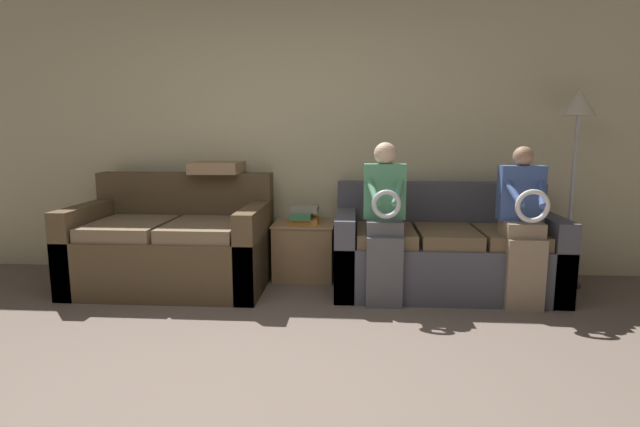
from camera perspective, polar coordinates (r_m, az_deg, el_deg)
wall_back at (r=4.74m, az=-3.05°, el=8.68°), size 7.58×0.06×2.55m
couch_main at (r=4.37m, az=13.87°, el=-4.28°), size 1.81×0.90×0.88m
couch_side at (r=4.51m, az=-16.32°, el=-3.65°), size 1.60×0.98×0.96m
child_left_seated at (r=3.88m, az=7.39°, el=-0.36°), size 0.33×0.38×1.25m
child_right_seated at (r=4.07m, az=22.19°, el=-0.82°), size 0.34×0.37×1.22m
side_shelf at (r=4.58m, az=-1.85°, el=-4.13°), size 0.55×0.46×0.51m
book_stack at (r=4.51m, az=-1.86°, el=-0.16°), size 0.25×0.31×0.15m
floor_lamp at (r=4.72m, az=27.35°, el=8.92°), size 0.27×0.27×1.68m
throw_pillow at (r=4.65m, az=-11.63°, el=5.18°), size 0.44×0.44×0.10m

